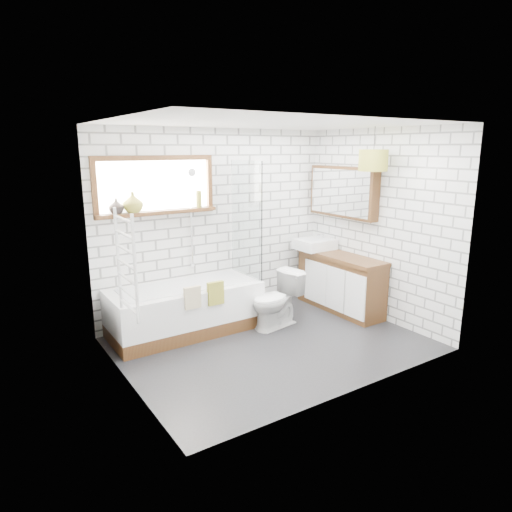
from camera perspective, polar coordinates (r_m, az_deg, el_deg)
floor at (r=5.48m, az=2.00°, el=-10.92°), size 3.40×2.60×0.01m
ceiling at (r=5.00m, az=2.24°, el=16.30°), size 3.40×2.60×0.01m
wall_back at (r=6.19m, az=-4.91°, el=4.03°), size 3.40×0.01×2.50m
wall_front at (r=4.13m, az=12.65°, el=-0.97°), size 3.40×0.01×2.50m
wall_left at (r=4.36m, az=-16.51°, el=-0.44°), size 0.01×2.60×2.50m
wall_right at (r=6.22m, az=15.06°, el=3.68°), size 0.01×2.60×2.50m
window at (r=5.73m, az=-12.38°, el=8.57°), size 1.52×0.16×0.68m
towel_radiator at (r=4.38m, az=-15.91°, el=-1.00°), size 0.06×0.52×1.00m
mirror_cabinet at (r=6.52m, az=10.82°, el=7.87°), size 0.16×1.20×0.70m
shower_riser at (r=5.95m, az=-8.12°, el=4.56°), size 0.02×0.02×1.30m
bathtub at (r=5.77m, az=-8.82°, el=-6.55°), size 1.84×0.81×0.60m
shower_screen at (r=5.92m, az=-1.22°, el=4.61°), size 0.02×0.72×1.50m
towel_green at (r=5.42m, az=-5.08°, el=-4.65°), size 0.20×0.06×0.28m
towel_beige at (r=5.30m, az=-7.96°, el=-5.17°), size 0.20×0.05×0.26m
vanity at (r=6.54m, az=10.48°, el=-3.29°), size 0.45×1.39×0.80m
basin at (r=6.74m, az=7.36°, el=1.48°), size 0.51×0.45×0.15m
tap at (r=6.83m, az=8.39°, el=2.09°), size 0.03×0.03×0.16m
toilet at (r=5.84m, az=2.52°, el=-5.53°), size 0.51×0.76×0.71m
vase_olive at (r=5.61m, az=-15.12°, el=6.30°), size 0.30×0.30×0.24m
vase_dark at (r=5.56m, az=-17.04°, el=5.78°), size 0.22×0.22×0.18m
bottle at (r=5.94m, az=-7.14°, el=6.87°), size 0.08×0.08×0.21m
pendant at (r=5.84m, az=14.45°, el=11.51°), size 0.35×0.35×0.26m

